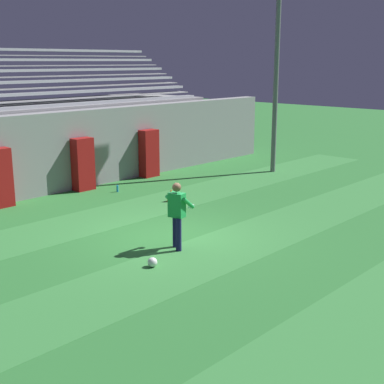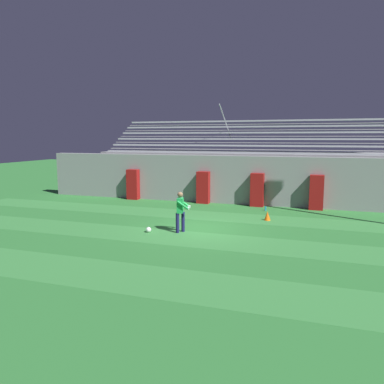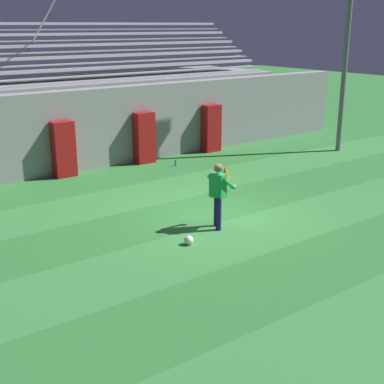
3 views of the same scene
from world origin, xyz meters
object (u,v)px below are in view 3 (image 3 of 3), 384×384
floodlight_pole (350,1)px  padding_pillar_gate_left (64,149)px  padding_pillar_far_right (211,128)px  soccer_ball (189,240)px  padding_pillar_gate_right (144,138)px  water_bottle (176,163)px  goalkeeper (218,192)px  traffic_cone (225,172)px

floodlight_pole → padding_pillar_gate_left: bearing=164.0°
padding_pillar_far_right → soccer_ball: (-6.48, -7.24, -0.83)m
padding_pillar_gate_right → water_bottle: 1.51m
goalkeeper → soccer_ball: bearing=-160.4°
traffic_cone → goalkeeper: bearing=-132.5°
padding_pillar_gate_left → padding_pillar_far_right: bearing=0.0°
padding_pillar_gate_right → padding_pillar_far_right: (3.16, 0.00, 0.00)m
padding_pillar_gate_right → padding_pillar_far_right: size_ratio=1.00×
padding_pillar_gate_right → goalkeeper: size_ratio=1.12×
padding_pillar_gate_left → traffic_cone: (4.17, -3.43, -0.73)m
padding_pillar_gate_left → padding_pillar_far_right: size_ratio=1.00×
goalkeeper → traffic_cone: 4.63m
padding_pillar_gate_right → floodlight_pole: size_ratio=0.20×
traffic_cone → floodlight_pole: bearing=3.7°
padding_pillar_gate_right → water_bottle: (0.63, -1.11, -0.82)m
soccer_ball → padding_pillar_gate_left: bearing=88.7°
padding_pillar_gate_left → traffic_cone: padding_pillar_gate_left is taller
floodlight_pole → traffic_cone: size_ratio=22.05×
padding_pillar_gate_right → padding_pillar_gate_left: bearing=180.0°
soccer_ball → floodlight_pole: bearing=21.5°
padding_pillar_gate_right → soccer_ball: size_ratio=8.52×
padding_pillar_gate_right → floodlight_pole: 9.31m
goalkeeper → water_bottle: goalkeeper is taller
goalkeeper → soccer_ball: goalkeeper is taller
padding_pillar_gate_left → soccer_ball: bearing=-91.3°
padding_pillar_gate_left → traffic_cone: bearing=-39.4°
padding_pillar_far_right → water_bottle: bearing=-156.3°
padding_pillar_gate_left → soccer_ball: (-0.16, -7.24, -0.83)m
padding_pillar_gate_left → padding_pillar_gate_right: bearing=0.0°
floodlight_pole → goalkeeper: 11.25m
padding_pillar_gate_left → padding_pillar_gate_right: size_ratio=1.00×
padding_pillar_far_right → soccer_ball: size_ratio=8.52×
padding_pillar_far_right → water_bottle: (-2.53, -1.11, -0.82)m
traffic_cone → water_bottle: size_ratio=1.75×
padding_pillar_far_right → traffic_cone: padding_pillar_far_right is taller
soccer_ball → padding_pillar_gate_right: bearing=65.4°
padding_pillar_gate_left → traffic_cone: 5.45m
water_bottle → padding_pillar_gate_right: bearing=119.6°
padding_pillar_gate_left → water_bottle: bearing=-16.3°
goalkeeper → traffic_cone: size_ratio=3.98×
soccer_ball → traffic_cone: size_ratio=0.52×
floodlight_pole → soccer_ball: bearing=-158.5°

